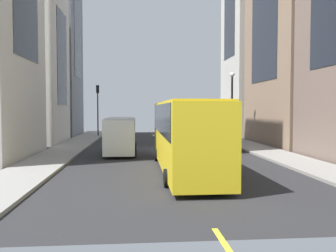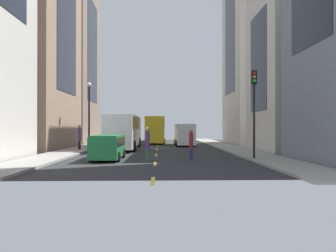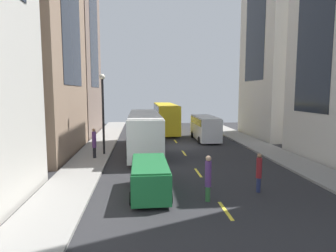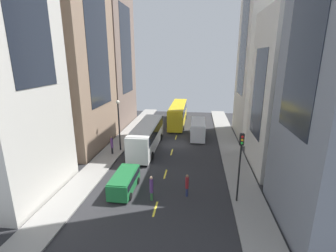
{
  "view_description": "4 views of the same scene",
  "coord_description": "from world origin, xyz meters",
  "views": [
    {
      "loc": [
        2.09,
        29.59,
        3.23
      ],
      "look_at": [
        0.02,
        5.64,
        2.1
      ],
      "focal_mm": 39.27,
      "sensor_mm": 36.0,
      "label": 1
    },
    {
      "loc": [
        0.28,
        -33.53,
        2.17
      ],
      "look_at": [
        1.3,
        5.17,
        2.35
      ],
      "focal_mm": 33.13,
      "sensor_mm": 36.0,
      "label": 2
    },
    {
      "loc": [
        -3.65,
        -26.78,
        5.13
      ],
      "look_at": [
        -0.69,
        4.0,
        1.51
      ],
      "focal_mm": 30.99,
      "sensor_mm": 36.0,
      "label": 3
    },
    {
      "loc": [
        3.03,
        -31.33,
        11.49
      ],
      "look_at": [
        -1.31,
        3.76,
        1.52
      ],
      "focal_mm": 25.83,
      "sensor_mm": 36.0,
      "label": 4
    }
  ],
  "objects": [
    {
      "name": "ground_plane",
      "position": [
        0.0,
        0.0,
        0.0
      ],
      "size": [
        41.78,
        41.78,
        0.0
      ],
      "primitive_type": "plane",
      "color": "#28282B"
    },
    {
      "name": "pedestrian_waiting_curb",
      "position": [
        -7.14,
        -4.73,
        1.37
      ],
      "size": [
        0.32,
        0.32,
        2.26
      ],
      "rotation": [
        0.0,
        0.0,
        0.28
      ],
      "color": "black",
      "rests_on": "ground"
    },
    {
      "name": "building_east_1",
      "position": [
        13.08,
        -6.11,
        8.02
      ],
      "size": [
        8.07,
        7.99,
        16.04
      ],
      "color": "beige",
      "rests_on": "ground"
    },
    {
      "name": "car_green_0",
      "position": [
        -3.2,
        -12.61,
        0.98
      ],
      "size": [
        1.96,
        4.39,
        1.66
      ],
      "color": "#1E7238",
      "rests_on": "ground"
    },
    {
      "name": "pedestrian_crossing_mid",
      "position": [
        2.38,
        -12.84,
        1.1
      ],
      "size": [
        0.28,
        0.28,
        2.03
      ],
      "rotation": [
        0.0,
        0.0,
        3.66
      ],
      "color": "navy",
      "rests_on": "ground"
    },
    {
      "name": "streetlamp_near",
      "position": [
        -6.61,
        -3.26,
        4.12
      ],
      "size": [
        0.44,
        0.44,
        6.41
      ],
      "color": "black",
      "rests_on": "ground"
    },
    {
      "name": "delivery_van_white",
      "position": [
        3.22,
        3.24,
        1.52
      ],
      "size": [
        2.25,
        6.19,
        2.58
      ],
      "color": "white",
      "rests_on": "ground"
    },
    {
      "name": "lane_stripe_3",
      "position": [
        0.0,
        -3.0,
        0.01
      ],
      "size": [
        0.16,
        2.0,
        0.01
      ],
      "primitive_type": "cube",
      "color": "yellow",
      "rests_on": "ground"
    },
    {
      "name": "lane_stripe_5",
      "position": [
        0.0,
        9.0,
        0.01
      ],
      "size": [
        0.16,
        2.0,
        0.01
      ],
      "primitive_type": "cube",
      "color": "yellow",
      "rests_on": "ground"
    },
    {
      "name": "lane_stripe_2",
      "position": [
        0.0,
        -9.0,
        0.01
      ],
      "size": [
        0.16,
        2.0,
        0.01
      ],
      "primitive_type": "cube",
      "color": "yellow",
      "rests_on": "ground"
    },
    {
      "name": "streetcar_yellow",
      "position": [
        -0.38,
        10.82,
        2.12
      ],
      "size": [
        2.7,
        12.32,
        3.59
      ],
      "color": "yellow",
      "rests_on": "ground"
    },
    {
      "name": "sidewalk_east",
      "position": [
        7.5,
        0.0,
        0.07
      ],
      "size": [
        2.78,
        44.0,
        0.15
      ],
      "primitive_type": "cube",
      "color": "gray",
      "rests_on": "ground"
    },
    {
      "name": "building_west_1",
      "position": [
        -13.56,
        -2.06,
        12.62
      ],
      "size": [
        9.04,
        11.48,
        25.24
      ],
      "color": "#937760",
      "rests_on": "ground"
    },
    {
      "name": "building_east_2",
      "position": [
        12.16,
        5.11,
        14.26
      ],
      "size": [
        6.2,
        9.57,
        28.52
      ],
      "color": "beige",
      "rests_on": "ground"
    },
    {
      "name": "lane_stripe_6",
      "position": [
        0.0,
        15.0,
        0.01
      ],
      "size": [
        0.16,
        2.0,
        0.01
      ],
      "primitive_type": "cube",
      "color": "yellow",
      "rests_on": "ground"
    },
    {
      "name": "lane_stripe_7",
      "position": [
        0.0,
        21.0,
        0.01
      ],
      "size": [
        0.16,
        2.0,
        0.01
      ],
      "primitive_type": "cube",
      "color": "yellow",
      "rests_on": "ground"
    },
    {
      "name": "city_bus_white",
      "position": [
        -3.3,
        -2.14,
        2.01
      ],
      "size": [
        2.8,
        11.36,
        3.35
      ],
      "color": "silver",
      "rests_on": "ground"
    },
    {
      "name": "lane_stripe_4",
      "position": [
        0.0,
        3.0,
        0.01
      ],
      "size": [
        0.16,
        2.0,
        0.01
      ],
      "primitive_type": "cube",
      "color": "yellow",
      "rests_on": "ground"
    },
    {
      "name": "pedestrian_crossing_near",
      "position": [
        -0.51,
        -13.82,
        1.19
      ],
      "size": [
        0.3,
        0.3,
        2.2
      ],
      "rotation": [
        0.0,
        0.0,
        4.38
      ],
      "color": "#336B38",
      "rests_on": "ground"
    },
    {
      "name": "sidewalk_west",
      "position": [
        -7.5,
        0.0,
        0.07
      ],
      "size": [
        2.78,
        44.0,
        0.15
      ],
      "primitive_type": "cube",
      "color": "gray",
      "rests_on": "ground"
    },
    {
      "name": "traffic_light_near_corner",
      "position": [
        6.51,
        -13.25,
        4.18
      ],
      "size": [
        0.32,
        0.44,
        5.78
      ],
      "color": "black",
      "rests_on": "ground"
    },
    {
      "name": "building_west_2",
      "position": [
        -12.23,
        9.73,
        12.72
      ],
      "size": [
        6.34,
        11.01,
        25.43
      ],
      "color": "#7A665B",
      "rests_on": "ground"
    },
    {
      "name": "lane_stripe_1",
      "position": [
        0.0,
        -15.0,
        0.01
      ],
      "size": [
        0.16,
        2.0,
        0.01
      ],
      "primitive_type": "cube",
      "color": "yellow",
      "rests_on": "ground"
    }
  ]
}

